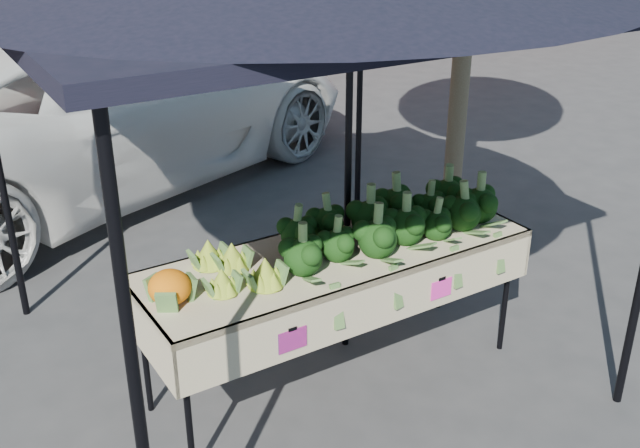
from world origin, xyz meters
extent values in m
plane|color=#343437|center=(0.00, 0.00, 0.00)|extent=(90.00, 90.00, 0.00)
cube|color=beige|center=(-0.23, -0.10, 0.45)|extent=(2.42, 0.85, 0.90)
cube|color=#F22D8C|center=(-0.77, -0.51, 0.70)|extent=(0.17, 0.01, 0.12)
cube|color=#F32EAD|center=(0.24, -0.51, 0.70)|extent=(0.17, 0.01, 0.12)
ellipsoid|color=black|center=(0.13, -0.08, 1.04)|extent=(1.56, 0.59, 0.28)
ellipsoid|color=#A6BD3A|center=(-0.90, -0.07, 1.01)|extent=(0.45, 0.59, 0.22)
ellipsoid|color=orange|center=(-1.28, -0.15, 1.00)|extent=(0.22, 0.22, 0.20)
camera|label=1|loc=(-2.33, -3.43, 2.90)|focal=41.97mm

